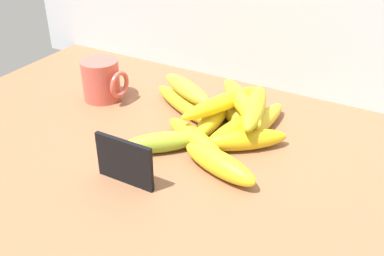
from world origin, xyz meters
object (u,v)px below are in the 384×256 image
object	(u,v)px
banana_5	(195,138)
banana_1	(162,142)
banana_2	(237,119)
banana_6	(219,164)
banana_10	(254,108)
banana_4	(240,127)
banana_12	(241,101)
banana_11	(222,103)
chalkboard_sign	(125,163)
banana_9	(187,89)
coffee_mug	(102,80)
banana_3	(214,118)
banana_0	(260,123)
banana_8	(245,140)
banana_7	(184,105)

from	to	relation	value
banana_5	banana_1	bearing A→B (deg)	-137.01
banana_2	banana_6	bearing A→B (deg)	-76.15
banana_10	banana_5	bearing A→B (deg)	-126.96
banana_4	banana_12	size ratio (longest dim) A/B	0.97
banana_5	banana_2	bearing A→B (deg)	71.01
banana_6	banana_12	size ratio (longest dim) A/B	0.77
banana_6	banana_11	world-z (taller)	banana_11
chalkboard_sign	banana_4	distance (cm)	25.78
banana_9	banana_4	bearing A→B (deg)	-12.81
banana_4	banana_10	size ratio (longest dim) A/B	1.11
banana_11	coffee_mug	bearing A→B (deg)	-176.51
banana_1	banana_3	world-z (taller)	same
banana_3	banana_5	bearing A→B (deg)	-87.44
banana_0	banana_3	xyz separation A→B (cm)	(-9.10, -2.50, 0.03)
banana_6	banana_10	world-z (taller)	banana_10
banana_10	coffee_mug	bearing A→B (deg)	-175.89
banana_2	banana_11	size ratio (longest dim) A/B	0.96
banana_12	banana_9	bearing A→B (deg)	-175.09
banana_1	banana_4	size ratio (longest dim) A/B	0.77
chalkboard_sign	banana_1	distance (cm)	11.16
banana_9	banana_12	size ratio (longest dim) A/B	0.79
chalkboard_sign	banana_12	size ratio (longest dim) A/B	0.53
banana_8	banana_9	xyz separation A→B (cm)	(-16.74, 7.30, 3.57)
chalkboard_sign	banana_3	world-z (taller)	chalkboard_sign
banana_6	banana_8	size ratio (longest dim) A/B	0.97
banana_6	banana_10	size ratio (longest dim) A/B	0.88
banana_7	banana_12	xyz separation A→B (cm)	(12.72, 1.38, 3.41)
banana_0	banana_5	distance (cm)	14.35
banana_2	banana_7	xyz separation A→B (cm)	(-12.57, -0.22, 0.14)
banana_12	banana_3	bearing A→B (deg)	-142.42
banana_11	banana_12	xyz separation A→B (cm)	(2.92, 2.90, -0.21)
banana_9	banana_12	world-z (taller)	banana_9
banana_0	banana_3	size ratio (longest dim) A/B	1.09
coffee_mug	banana_2	size ratio (longest dim) A/B	0.51
banana_1	banana_8	size ratio (longest dim) A/B	0.94
banana_9	banana_11	size ratio (longest dim) A/B	0.80
banana_1	chalkboard_sign	bearing A→B (deg)	-90.83
banana_4	banana_12	xyz separation A→B (cm)	(-1.85, 4.22, 3.31)
banana_1	banana_8	world-z (taller)	banana_8
banana_1	banana_5	xyz separation A→B (cm)	(4.68, 4.36, -0.07)
banana_8	banana_5	bearing A→B (deg)	-155.43
coffee_mug	banana_3	distance (cm)	28.06
chalkboard_sign	banana_10	world-z (taller)	chalkboard_sign
banana_2	banana_3	distance (cm)	4.75
chalkboard_sign	banana_8	bearing A→B (deg)	55.17
banana_1	banana_8	bearing A→B (deg)	32.00
coffee_mug	banana_3	xyz separation A→B (cm)	(27.89, 1.33, -2.73)
banana_10	banana_6	bearing A→B (deg)	-88.97
banana_7	banana_8	world-z (taller)	banana_8
coffee_mug	banana_9	world-z (taller)	coffee_mug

